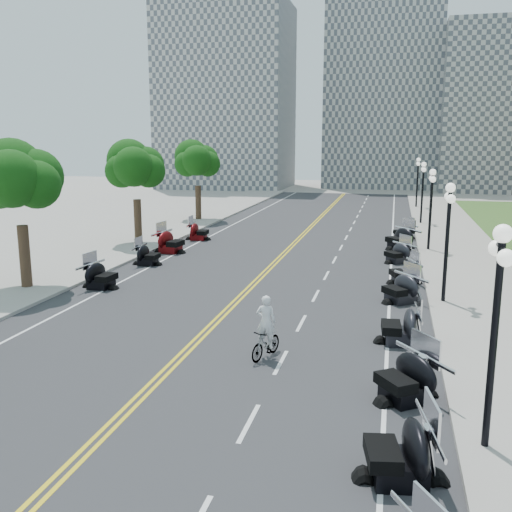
# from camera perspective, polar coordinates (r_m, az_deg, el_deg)

# --- Properties ---
(ground) EXTENTS (160.00, 160.00, 0.00)m
(ground) POSITION_cam_1_polar(r_m,az_deg,el_deg) (22.44, -3.58, -6.14)
(ground) COLOR gray
(road) EXTENTS (16.00, 90.00, 0.01)m
(road) POSITION_cam_1_polar(r_m,az_deg,el_deg) (31.81, 1.74, -0.84)
(road) COLOR #333335
(road) RESTS_ON ground
(centerline_yellow_a) EXTENTS (0.12, 90.00, 0.00)m
(centerline_yellow_a) POSITION_cam_1_polar(r_m,az_deg,el_deg) (31.84, 1.53, -0.82)
(centerline_yellow_a) COLOR yellow
(centerline_yellow_a) RESTS_ON road
(centerline_yellow_b) EXTENTS (0.12, 90.00, 0.00)m
(centerline_yellow_b) POSITION_cam_1_polar(r_m,az_deg,el_deg) (31.79, 1.95, -0.84)
(centerline_yellow_b) COLOR yellow
(centerline_yellow_b) RESTS_ON road
(edge_line_north) EXTENTS (0.12, 90.00, 0.00)m
(edge_line_north) POSITION_cam_1_polar(r_m,az_deg,el_deg) (31.16, 13.34, -1.40)
(edge_line_north) COLOR white
(edge_line_north) RESTS_ON road
(edge_line_south) EXTENTS (0.12, 90.00, 0.00)m
(edge_line_south) POSITION_cam_1_polar(r_m,az_deg,el_deg) (33.69, -8.97, -0.27)
(edge_line_south) COLOR white
(edge_line_south) RESTS_ON road
(lane_dash_4) EXTENTS (0.12, 2.00, 0.00)m
(lane_dash_4) POSITION_cam_1_polar(r_m,az_deg,el_deg) (14.50, -0.71, -16.35)
(lane_dash_4) COLOR white
(lane_dash_4) RESTS_ON road
(lane_dash_5) EXTENTS (0.12, 2.00, 0.00)m
(lane_dash_5) POSITION_cam_1_polar(r_m,az_deg,el_deg) (18.04, 2.49, -10.57)
(lane_dash_5) COLOR white
(lane_dash_5) RESTS_ON road
(lane_dash_6) EXTENTS (0.12, 2.00, 0.00)m
(lane_dash_6) POSITION_cam_1_polar(r_m,az_deg,el_deg) (21.75, 4.56, -6.70)
(lane_dash_6) COLOR white
(lane_dash_6) RESTS_ON road
(lane_dash_7) EXTENTS (0.12, 2.00, 0.00)m
(lane_dash_7) POSITION_cam_1_polar(r_m,az_deg,el_deg) (25.54, 5.99, -3.96)
(lane_dash_7) COLOR white
(lane_dash_7) RESTS_ON road
(lane_dash_8) EXTENTS (0.12, 2.00, 0.00)m
(lane_dash_8) POSITION_cam_1_polar(r_m,az_deg,el_deg) (29.39, 7.05, -1.94)
(lane_dash_8) COLOR white
(lane_dash_8) RESTS_ON road
(lane_dash_9) EXTENTS (0.12, 2.00, 0.00)m
(lane_dash_9) POSITION_cam_1_polar(r_m,az_deg,el_deg) (33.27, 7.86, -0.38)
(lane_dash_9) COLOR white
(lane_dash_9) RESTS_ON road
(lane_dash_10) EXTENTS (0.12, 2.00, 0.00)m
(lane_dash_10) POSITION_cam_1_polar(r_m,az_deg,el_deg) (37.18, 8.50, 0.84)
(lane_dash_10) COLOR white
(lane_dash_10) RESTS_ON road
(lane_dash_11) EXTENTS (0.12, 2.00, 0.00)m
(lane_dash_11) POSITION_cam_1_polar(r_m,az_deg,el_deg) (41.11, 9.01, 1.84)
(lane_dash_11) COLOR white
(lane_dash_11) RESTS_ON road
(lane_dash_12) EXTENTS (0.12, 2.00, 0.00)m
(lane_dash_12) POSITION_cam_1_polar(r_m,az_deg,el_deg) (45.04, 9.44, 2.66)
(lane_dash_12) COLOR white
(lane_dash_12) RESTS_ON road
(lane_dash_13) EXTENTS (0.12, 2.00, 0.00)m
(lane_dash_13) POSITION_cam_1_polar(r_m,az_deg,el_deg) (48.99, 9.80, 3.35)
(lane_dash_13) COLOR white
(lane_dash_13) RESTS_ON road
(lane_dash_14) EXTENTS (0.12, 2.00, 0.00)m
(lane_dash_14) POSITION_cam_1_polar(r_m,az_deg,el_deg) (52.95, 10.10, 3.93)
(lane_dash_14) COLOR white
(lane_dash_14) RESTS_ON road
(lane_dash_15) EXTENTS (0.12, 2.00, 0.00)m
(lane_dash_15) POSITION_cam_1_polar(r_m,az_deg,el_deg) (56.91, 10.37, 4.44)
(lane_dash_15) COLOR white
(lane_dash_15) RESTS_ON road
(lane_dash_16) EXTENTS (0.12, 2.00, 0.00)m
(lane_dash_16) POSITION_cam_1_polar(r_m,az_deg,el_deg) (60.88, 10.60, 4.88)
(lane_dash_16) COLOR white
(lane_dash_16) RESTS_ON road
(lane_dash_17) EXTENTS (0.12, 2.00, 0.00)m
(lane_dash_17) POSITION_cam_1_polar(r_m,az_deg,el_deg) (64.85, 10.80, 5.26)
(lane_dash_17) COLOR white
(lane_dash_17) RESTS_ON road
(lane_dash_18) EXTENTS (0.12, 2.00, 0.00)m
(lane_dash_18) POSITION_cam_1_polar(r_m,az_deg,el_deg) (68.83, 10.98, 5.60)
(lane_dash_18) COLOR white
(lane_dash_18) RESTS_ON road
(lane_dash_19) EXTENTS (0.12, 2.00, 0.00)m
(lane_dash_19) POSITION_cam_1_polar(r_m,az_deg,el_deg) (72.80, 11.14, 5.90)
(lane_dash_19) COLOR white
(lane_dash_19) RESTS_ON road
(sidewalk_north) EXTENTS (5.00, 90.00, 0.15)m
(sidewalk_north) POSITION_cam_1_polar(r_m,az_deg,el_deg) (31.42, 20.83, -1.62)
(sidewalk_north) COLOR #9E9991
(sidewalk_north) RESTS_ON ground
(sidewalk_south) EXTENTS (5.00, 90.00, 0.15)m
(sidewalk_south) POSITION_cam_1_polar(r_m,az_deg,el_deg) (35.43, -15.11, 0.15)
(sidewalk_south) COLOR #9E9991
(sidewalk_south) RESTS_ON ground
(distant_block_a) EXTENTS (18.00, 14.00, 26.00)m
(distant_block_a) POSITION_cam_1_polar(r_m,az_deg,el_deg) (86.18, -2.94, 15.58)
(distant_block_a) COLOR gray
(distant_block_a) RESTS_ON ground
(distant_block_b) EXTENTS (16.00, 12.00, 30.00)m
(distant_block_b) POSITION_cam_1_polar(r_m,az_deg,el_deg) (88.83, 12.57, 16.50)
(distant_block_b) COLOR gray
(distant_block_b) RESTS_ON ground
(street_lamp_1) EXTENTS (0.50, 1.20, 4.90)m
(street_lamp_1) POSITION_cam_1_polar(r_m,az_deg,el_deg) (13.29, 22.68, -7.77)
(street_lamp_1) COLOR black
(street_lamp_1) RESTS_ON sidewalk_north
(street_lamp_2) EXTENTS (0.50, 1.20, 4.90)m
(street_lamp_2) POSITION_cam_1_polar(r_m,az_deg,el_deg) (24.87, 18.54, 1.19)
(street_lamp_2) COLOR black
(street_lamp_2) RESTS_ON sidewalk_north
(street_lamp_3) EXTENTS (0.50, 1.20, 4.90)m
(street_lamp_3) POSITION_cam_1_polar(r_m,az_deg,el_deg) (36.72, 17.06, 4.42)
(street_lamp_3) COLOR black
(street_lamp_3) RESTS_ON sidewalk_north
(street_lamp_4) EXTENTS (0.50, 1.20, 4.90)m
(street_lamp_4) POSITION_cam_1_polar(r_m,az_deg,el_deg) (48.65, 16.29, 6.07)
(street_lamp_4) COLOR black
(street_lamp_4) RESTS_ON sidewalk_north
(street_lamp_5) EXTENTS (0.50, 1.20, 4.90)m
(street_lamp_5) POSITION_cam_1_polar(r_m,az_deg,el_deg) (60.60, 15.83, 7.07)
(street_lamp_5) COLOR black
(street_lamp_5) RESTS_ON sidewalk_north
(tree_2) EXTENTS (4.80, 4.80, 9.20)m
(tree_2) POSITION_cam_1_polar(r_m,az_deg,el_deg) (27.85, -22.61, 6.41)
(tree_2) COLOR #235619
(tree_2) RESTS_ON sidewalk_south
(tree_3) EXTENTS (4.80, 4.80, 9.20)m
(tree_3) POSITION_cam_1_polar(r_m,az_deg,el_deg) (38.18, -11.92, 8.17)
(tree_3) COLOR #235619
(tree_3) RESTS_ON sidewalk_south
(tree_4) EXTENTS (4.80, 4.80, 9.20)m
(tree_4) POSITION_cam_1_polar(r_m,az_deg,el_deg) (49.27, -5.87, 9.04)
(tree_4) COLOR #235619
(tree_4) RESTS_ON sidewalk_south
(motorcycle_n_3) EXTENTS (2.41, 2.41, 1.45)m
(motorcycle_n_3) POSITION_cam_1_polar(r_m,az_deg,el_deg) (12.40, 14.17, -18.09)
(motorcycle_n_3) COLOR black
(motorcycle_n_3) RESTS_ON road
(motorcycle_n_4) EXTENTS (2.86, 2.86, 1.43)m
(motorcycle_n_4) POSITION_cam_1_polar(r_m,az_deg,el_deg) (15.82, 14.77, -11.46)
(motorcycle_n_4) COLOR black
(motorcycle_n_4) RESTS_ON road
(motorcycle_n_5) EXTENTS (2.13, 2.13, 1.40)m
(motorcycle_n_5) POSITION_cam_1_polar(r_m,az_deg,el_deg) (19.98, 14.30, -6.61)
(motorcycle_n_5) COLOR black
(motorcycle_n_5) RESTS_ON road
(motorcycle_n_6) EXTENTS (2.72, 2.72, 1.36)m
(motorcycle_n_6) POSITION_cam_1_polar(r_m,az_deg,el_deg) (24.98, 14.26, -3.03)
(motorcycle_n_6) COLOR black
(motorcycle_n_6) RESTS_ON road
(motorcycle_n_7) EXTENTS (2.37, 2.37, 1.30)m
(motorcycle_n_7) POSITION_cam_1_polar(r_m,az_deg,el_deg) (28.29, 14.59, -1.42)
(motorcycle_n_7) COLOR black
(motorcycle_n_7) RESTS_ON road
(motorcycle_n_8) EXTENTS (2.56, 2.56, 1.27)m
(motorcycle_n_8) POSITION_cam_1_polar(r_m,az_deg,el_deg) (33.04, 13.97, 0.40)
(motorcycle_n_8) COLOR black
(motorcycle_n_8) RESTS_ON road
(motorcycle_n_9) EXTENTS (3.12, 3.12, 1.56)m
(motorcycle_n_9) POSITION_cam_1_polar(r_m,az_deg,el_deg) (37.20, 14.20, 1.83)
(motorcycle_n_9) COLOR black
(motorcycle_n_9) RESTS_ON road
(motorcycle_n_10) EXTENTS (2.44, 2.44, 1.26)m
(motorcycle_n_10) POSITION_cam_1_polar(r_m,az_deg,el_deg) (41.10, 14.55, 2.49)
(motorcycle_n_10) COLOR black
(motorcycle_n_10) RESTS_ON road
(motorcycle_s_6) EXTENTS (2.13, 2.13, 1.37)m
(motorcycle_s_6) POSITION_cam_1_polar(r_m,az_deg,el_deg) (27.50, -15.27, -1.75)
(motorcycle_s_6) COLOR black
(motorcycle_s_6) RESTS_ON road
(motorcycle_s_7) EXTENTS (1.84, 1.84, 1.27)m
(motorcycle_s_7) POSITION_cam_1_polar(r_m,az_deg,el_deg) (32.08, -10.78, 0.21)
(motorcycle_s_7) COLOR black
(motorcycle_s_7) RESTS_ON road
(motorcycle_s_8) EXTENTS (2.44, 2.44, 1.53)m
(motorcycle_s_8) POSITION_cam_1_polar(r_m,az_deg,el_deg) (35.37, -8.56, 1.54)
(motorcycle_s_8) COLOR #590A0C
(motorcycle_s_8) RESTS_ON road
(motorcycle_s_9) EXTENTS (2.03, 2.03, 1.35)m
(motorcycle_s_9) POSITION_cam_1_polar(r_m,az_deg,el_deg) (39.75, -5.76, 2.57)
(motorcycle_s_9) COLOR #590A0C
(motorcycle_s_9) RESTS_ON road
(bicycle) EXTENTS (0.97, 1.66, 0.96)m
(bicycle) POSITION_cam_1_polar(r_m,az_deg,el_deg) (18.22, 0.99, -8.75)
(bicycle) COLOR #A51414
(bicycle) RESTS_ON road
(cyclist_rider) EXTENTS (0.62, 0.41, 1.71)m
(cyclist_rider) POSITION_cam_1_polar(r_m,az_deg,el_deg) (17.80, 1.00, -4.70)
(cyclist_rider) COLOR silver
(cyclist_rider) RESTS_ON bicycle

